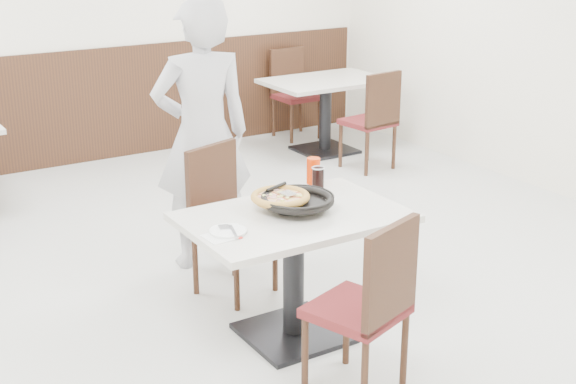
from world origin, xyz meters
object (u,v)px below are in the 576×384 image
chair_near (356,306)px  red_cup (313,171)px  main_table (294,276)px  diner_person (202,135)px  chair_far (234,223)px  bg_chair_right_far (296,95)px  pizza (280,200)px  side_plate (228,231)px  bg_table_right (325,116)px  bg_chair_right_near (368,120)px  cola_glass (318,179)px  pizza_pan (298,204)px

chair_near → red_cup: chair_near is taller
main_table → diner_person: 1.32m
diner_person → chair_far: bearing=94.7°
main_table → bg_chair_right_far: (2.37, 3.70, 0.10)m
bg_chair_right_far → chair_far: bearing=50.8°
bg_chair_right_far → pizza: bearing=55.4°
chair_far → side_plate: size_ratio=4.91×
bg_table_right → chair_far: bearing=-134.2°
chair_far → main_table: bearing=72.5°
diner_person → chair_near: bearing=98.0°
bg_chair_right_near → pizza: bearing=-142.5°
diner_person → bg_chair_right_near: (2.30, 1.19, -0.44)m
main_table → chair_near: chair_near is taller
main_table → pizza: pizza is taller
pizza → cola_glass: cola_glass is taller
pizza → red_cup: size_ratio=1.76×
pizza → bg_chair_right_far: (2.39, 3.61, -0.34)m
chair_near → pizza: (0.01, 0.73, 0.34)m
main_table → bg_chair_right_near: bg_chair_right_near is taller
pizza → bg_chair_right_near: size_ratio=0.30×
cola_glass → red_cup: red_cup is taller
cola_glass → bg_chair_right_near: 2.92m
chair_near → bg_table_right: 4.40m
main_table → side_plate: bearing=-173.2°
pizza_pan → red_cup: (0.34, 0.36, 0.04)m
pizza → bg_chair_right_near: (2.37, 2.30, -0.34)m
pizza_pan → diner_person: bearing=90.3°
chair_far → pizza: 0.67m
main_table → chair_far: bearing=91.0°
chair_far → pizza_pan: bearing=76.7°
diner_person → bg_table_right: size_ratio=1.53×
main_table → cola_glass: (0.35, 0.28, 0.44)m
main_table → chair_near: (-0.03, -0.63, 0.10)m
main_table → pizza_pan: (0.05, 0.03, 0.42)m
side_plate → bg_chair_right_far: 4.69m
cola_glass → side_plate: bearing=-156.9°
bg_chair_right_far → red_cup: bearing=58.1°
pizza → red_cup: (0.42, 0.30, 0.02)m
diner_person → bg_chair_right_near: bearing=-142.5°
chair_near → bg_chair_right_far: size_ratio=1.00×
chair_far → pizza_pan: size_ratio=2.86×
bg_table_right → side_plate: bearing=-131.3°
pizza → cola_glass: size_ratio=2.17×
chair_far → chair_near: bearing=70.6°
pizza → chair_near: bearing=-90.4°
pizza_pan → side_plate: pizza_pan is taller
main_table → pizza_pan: bearing=35.1°
cola_glass → main_table: bearing=-141.1°
main_table → bg_chair_right_far: bg_chair_right_far is taller
side_plate → cola_glass: 0.85m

